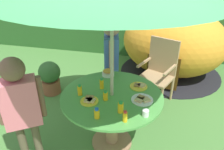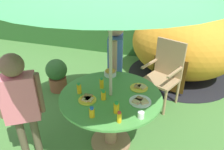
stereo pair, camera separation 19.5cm
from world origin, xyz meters
The scene contains 19 objects.
ground_plane centered at (0.00, 0.00, -0.01)m, with size 10.00×10.00×0.02m, color #477A38.
hedge_backdrop centered at (0.00, 3.19, 0.85)m, with size 9.00×0.70×1.70m, color #285623.
garden_table centered at (0.00, 0.00, 0.53)m, with size 1.16×1.16×0.73m.
wooden_chair centered at (0.51, 1.14, 0.56)m, with size 0.62×0.60×1.03m.
dome_tent centered at (0.73, 2.18, 0.66)m, with size 2.40×2.40×1.33m.
potted_plant centered at (-1.30, 0.91, 0.32)m, with size 0.37×0.37×0.59m.
child_in_blue_shirt centered at (-0.19, 0.79, 0.89)m, with size 0.28×0.46×1.39m.
child_in_pink_shirt centered at (-0.80, -0.51, 0.85)m, with size 0.39×0.35×1.33m.
snack_bowl centered at (-0.15, 0.44, 0.77)m, with size 0.16×0.16×0.09m.
plate_far_left centered at (0.28, 0.24, 0.74)m, with size 0.21×0.21×0.03m.
plate_near_left centered at (0.34, -0.03, 0.74)m, with size 0.24×0.24×0.03m.
plate_back_edge centered at (-0.21, -0.18, 0.74)m, with size 0.20×0.20×0.03m.
juice_bottle_near_right centered at (-0.05, -0.11, 0.78)m, with size 0.05×0.05×0.11m.
juice_bottle_far_right centered at (-0.15, 0.11, 0.79)m, with size 0.05×0.05×0.13m.
juice_bottle_center_front centered at (0.22, -0.41, 0.79)m, with size 0.05×0.05×0.12m.
juice_bottle_center_back centered at (-0.05, -0.42, 0.78)m, with size 0.05×0.05×0.11m.
juice_bottle_mid_left centered at (-0.35, -0.08, 0.79)m, with size 0.05×0.05×0.13m.
juice_bottle_mid_right centered at (0.15, -0.28, 0.79)m, with size 0.06×0.06×0.12m.
cup_near centered at (0.40, -0.29, 0.76)m, with size 0.06×0.06×0.07m, color white.
Camera 1 is at (0.45, -1.95, 2.07)m, focal length 33.99 mm.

